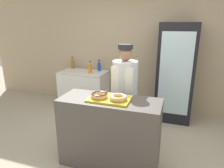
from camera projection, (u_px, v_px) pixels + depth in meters
The scene contains 14 objects.
ground_plane at pixel (110, 162), 2.85m from camera, with size 14.00×14.00×0.00m, color #A89E89.
wall_back at pixel (141, 50), 4.39m from camera, with size 8.00×0.06×2.70m.
display_counter at pixel (110, 133), 2.71m from camera, with size 1.33×0.53×0.96m.
serving_tray at pixel (110, 99), 2.57m from camera, with size 0.54×0.37×0.02m.
donut_chocolate_glaze at pixel (99, 95), 2.56m from camera, with size 0.23×0.23×0.06m.
donut_light_glaze at pixel (118, 97), 2.48m from camera, with size 0.23×0.23×0.06m.
brownie_back_left at pixel (104, 93), 2.70m from camera, with size 0.07×0.07×0.03m.
brownie_back_right at pixel (121, 95), 2.63m from camera, with size 0.07×0.07×0.03m.
baker_person at pixel (125, 94), 3.13m from camera, with size 0.39×0.39×1.61m.
beverage_fridge at pixel (175, 73), 3.93m from camera, with size 0.69×0.61×1.93m.
chest_freezer at pixel (84, 89), 4.69m from camera, with size 1.05×0.63×0.85m.
bottle_amber at pixel (72, 64), 4.87m from camera, with size 0.08×0.08×0.28m.
bottle_blue at pixel (99, 67), 4.61m from camera, with size 0.07×0.07×0.26m.
bottle_orange at pixel (90, 68), 4.41m from camera, with size 0.08×0.08×0.27m.
Camera 1 is at (0.78, -2.27, 1.90)m, focal length 32.00 mm.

